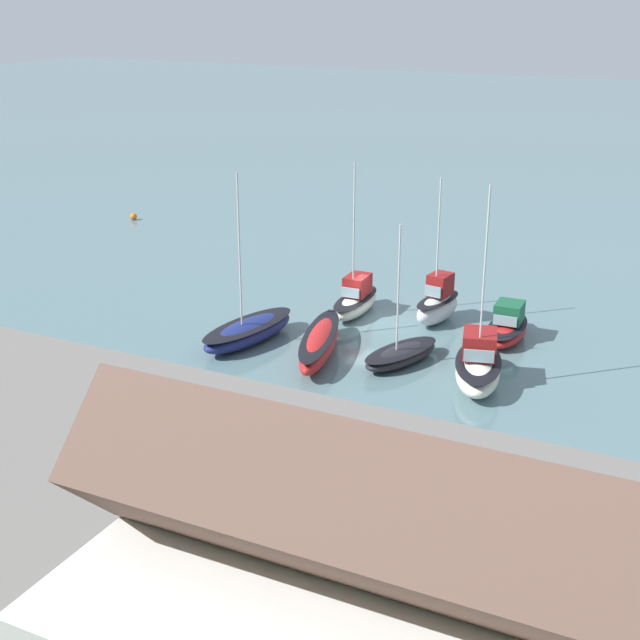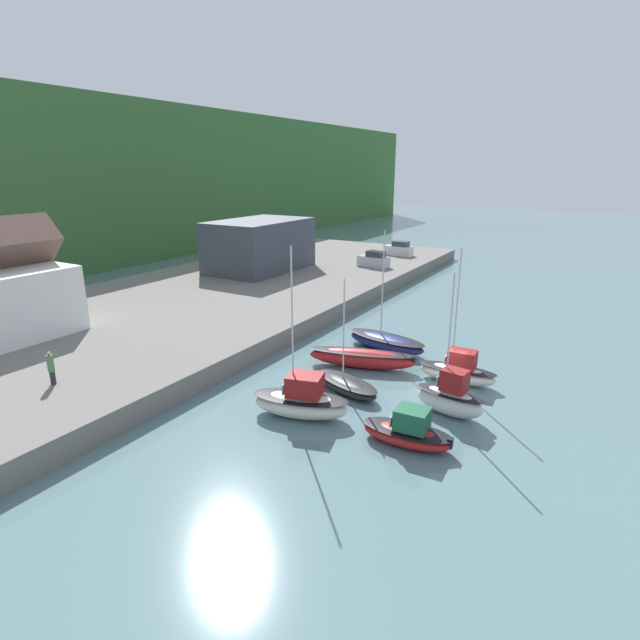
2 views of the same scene
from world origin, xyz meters
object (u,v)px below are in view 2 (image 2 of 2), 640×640
parked_car_3 (399,249)px  moored_boat_3 (386,342)px  moored_boat_2 (362,358)px  moored_boat_6 (458,371)px  parked_car_0 (374,260)px  moored_boat_0 (301,401)px  person_on_quay (51,368)px  moored_boat_4 (408,432)px  moored_boat_5 (450,398)px  moored_boat_1 (347,385)px

parked_car_3 → moored_boat_3: bearing=-155.7°
moored_boat_2 → moored_boat_6: 7.04m
moored_boat_3 → moored_boat_2: bearing=-170.2°
moored_boat_2 → parked_car_0: parked_car_0 is taller
moored_boat_2 → moored_boat_6: size_ratio=0.88×
parked_car_0 → parked_car_3: bearing=9.7°
moored_boat_0 → person_on_quay: bearing=100.7°
parked_car_3 → moored_boat_4: bearing=-153.5°
parked_car_0 → person_on_quay: bearing=-175.0°
moored_boat_4 → parked_car_0: parked_car_0 is taller
parked_car_3 → moored_boat_5: bearing=-150.5°
parked_car_0 → moored_boat_2: bearing=-150.3°
moored_boat_1 → parked_car_0: moored_boat_1 is taller
moored_boat_3 → parked_car_0: 27.69m
moored_boat_0 → moored_boat_4: moored_boat_0 is taller
moored_boat_1 → moored_boat_3: size_ratio=0.79×
moored_boat_1 → parked_car_3: 46.09m
moored_boat_4 → moored_boat_5: size_ratio=0.58×
parked_car_3 → person_on_quay: parked_car_3 is taller
moored_boat_0 → person_on_quay: moored_boat_0 is taller
moored_boat_4 → moored_boat_6: bearing=-2.9°
person_on_quay → parked_car_0: bearing=-1.4°
moored_boat_5 → parked_car_0: moored_boat_5 is taller
moored_boat_6 → parked_car_3: 43.46m
person_on_quay → moored_boat_5: bearing=-61.6°
moored_boat_2 → moored_boat_5: (-3.99, -7.88, 0.37)m
moored_boat_1 → moored_boat_5: moored_boat_5 is taller
moored_boat_1 → moored_boat_2: moored_boat_1 is taller
moored_boat_2 → parked_car_0: bearing=7.0°
moored_boat_0 → moored_boat_5: (4.80, -7.62, 0.10)m
moored_boat_2 → moored_boat_3: size_ratio=0.85×
moored_boat_2 → moored_boat_5: bearing=-133.1°
moored_boat_2 → person_on_quay: person_on_quay is taller
moored_boat_4 → moored_boat_6: (9.47, -0.02, 0.14)m
moored_boat_2 → moored_boat_3: 4.50m
person_on_quay → moored_boat_1: bearing=-52.4°
moored_boat_3 → parked_car_3: (34.98, 13.13, 1.82)m
moored_boat_2 → person_on_quay: 20.78m
moored_boat_2 → parked_car_3: parked_car_3 is taller
person_on_quay → moored_boat_0: bearing=-63.8°
moored_boat_1 → moored_boat_5: (0.35, -6.85, 0.62)m
moored_boat_4 → parked_car_0: (37.63, 19.47, 1.74)m
moored_boat_1 → moored_boat_2: bearing=32.7°
moored_boat_4 → person_on_quay: person_on_quay is taller
parked_car_0 → parked_car_3: 10.36m
moored_boat_0 → parked_car_0: size_ratio=2.36×
moored_boat_3 → person_on_quay: (-20.10, 13.61, 2.00)m
moored_boat_0 → moored_boat_1: bearing=-25.3°
moored_boat_0 → moored_boat_3: size_ratio=1.06×
moored_boat_0 → parked_car_0: bearing=3.1°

